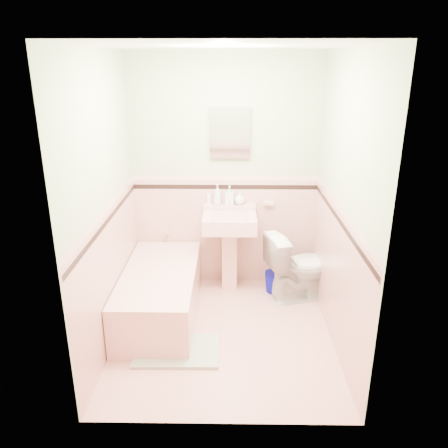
{
  "coord_description": "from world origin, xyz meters",
  "views": [
    {
      "loc": [
        0.06,
        -3.57,
        2.39
      ],
      "look_at": [
        0.0,
        0.25,
        1.0
      ],
      "focal_mm": 35.9,
      "sensor_mm": 36.0,
      "label": 1
    }
  ],
  "objects_px": {
    "soap_bottle_left": "(217,195)",
    "shoe": "(160,349)",
    "toilet": "(301,266)",
    "medicine_cabinet": "(230,133)",
    "bathtub": "(160,295)",
    "soap_bottle_right": "(240,198)",
    "bucket": "(274,282)",
    "sink": "(229,253)",
    "soap_bottle_mid": "(229,195)"
  },
  "relations": [
    {
      "from": "toilet",
      "to": "medicine_cabinet",
      "type": "bearing_deg",
      "value": 47.31
    },
    {
      "from": "soap_bottle_mid",
      "to": "bucket",
      "type": "distance_m",
      "value": 1.07
    },
    {
      "from": "medicine_cabinet",
      "to": "soap_bottle_mid",
      "type": "bearing_deg",
      "value": -96.03
    },
    {
      "from": "soap_bottle_left",
      "to": "soap_bottle_right",
      "type": "xyz_separation_m",
      "value": [
        0.24,
        0.0,
        -0.04
      ]
    },
    {
      "from": "bucket",
      "to": "shoe",
      "type": "xyz_separation_m",
      "value": [
        -1.09,
        -1.16,
        -0.05
      ]
    },
    {
      "from": "soap_bottle_right",
      "to": "toilet",
      "type": "distance_m",
      "value": 0.97
    },
    {
      "from": "bathtub",
      "to": "soap_bottle_left",
      "type": "bearing_deg",
      "value": 52.34
    },
    {
      "from": "sink",
      "to": "soap_bottle_left",
      "type": "height_order",
      "value": "soap_bottle_left"
    },
    {
      "from": "bathtub",
      "to": "sink",
      "type": "relative_size",
      "value": 1.7
    },
    {
      "from": "soap_bottle_mid",
      "to": "bucket",
      "type": "xyz_separation_m",
      "value": [
        0.5,
        -0.2,
        -0.93
      ]
    },
    {
      "from": "bathtub",
      "to": "soap_bottle_right",
      "type": "height_order",
      "value": "soap_bottle_right"
    },
    {
      "from": "bucket",
      "to": "medicine_cabinet",
      "type": "bearing_deg",
      "value": 154.74
    },
    {
      "from": "bathtub",
      "to": "bucket",
      "type": "relative_size",
      "value": 6.72
    },
    {
      "from": "bathtub",
      "to": "soap_bottle_left",
      "type": "height_order",
      "value": "soap_bottle_left"
    },
    {
      "from": "shoe",
      "to": "sink",
      "type": "bearing_deg",
      "value": 74.07
    },
    {
      "from": "sink",
      "to": "toilet",
      "type": "distance_m",
      "value": 0.77
    },
    {
      "from": "sink",
      "to": "medicine_cabinet",
      "type": "bearing_deg",
      "value": 90.0
    },
    {
      "from": "soap_bottle_mid",
      "to": "soap_bottle_right",
      "type": "distance_m",
      "value": 0.11
    },
    {
      "from": "toilet",
      "to": "sink",
      "type": "bearing_deg",
      "value": 61.58
    },
    {
      "from": "sink",
      "to": "soap_bottle_mid",
      "type": "xyz_separation_m",
      "value": [
        -0.0,
        0.18,
        0.6
      ]
    },
    {
      "from": "sink",
      "to": "soap_bottle_left",
      "type": "bearing_deg",
      "value": 126.25
    },
    {
      "from": "soap_bottle_left",
      "to": "soap_bottle_right",
      "type": "bearing_deg",
      "value": 0.0
    },
    {
      "from": "soap_bottle_mid",
      "to": "soap_bottle_right",
      "type": "relative_size",
      "value": 1.41
    },
    {
      "from": "soap_bottle_left",
      "to": "shoe",
      "type": "height_order",
      "value": "soap_bottle_left"
    },
    {
      "from": "soap_bottle_left",
      "to": "toilet",
      "type": "height_order",
      "value": "soap_bottle_left"
    },
    {
      "from": "sink",
      "to": "bucket",
      "type": "relative_size",
      "value": 3.94
    },
    {
      "from": "bathtub",
      "to": "bucket",
      "type": "bearing_deg",
      "value": 23.27
    },
    {
      "from": "shoe",
      "to": "soap_bottle_left",
      "type": "bearing_deg",
      "value": 81.97
    },
    {
      "from": "bathtub",
      "to": "sink",
      "type": "bearing_deg",
      "value": 37.93
    },
    {
      "from": "shoe",
      "to": "bucket",
      "type": "bearing_deg",
      "value": 57.44
    },
    {
      "from": "soap_bottle_mid",
      "to": "shoe",
      "type": "bearing_deg",
      "value": -113.21
    },
    {
      "from": "medicine_cabinet",
      "to": "soap_bottle_left",
      "type": "relative_size",
      "value": 2.38
    },
    {
      "from": "sink",
      "to": "bathtub",
      "type": "bearing_deg",
      "value": -142.07
    },
    {
      "from": "soap_bottle_right",
      "to": "shoe",
      "type": "bearing_deg",
      "value": -116.94
    },
    {
      "from": "soap_bottle_left",
      "to": "shoe",
      "type": "distance_m",
      "value": 1.75
    },
    {
      "from": "soap_bottle_left",
      "to": "soap_bottle_mid",
      "type": "xyz_separation_m",
      "value": [
        0.13,
        0.0,
        -0.01
      ]
    },
    {
      "from": "bathtub",
      "to": "sink",
      "type": "distance_m",
      "value": 0.89
    },
    {
      "from": "sink",
      "to": "shoe",
      "type": "distance_m",
      "value": 1.38
    },
    {
      "from": "sink",
      "to": "medicine_cabinet",
      "type": "distance_m",
      "value": 1.28
    },
    {
      "from": "sink",
      "to": "shoe",
      "type": "bearing_deg",
      "value": -116.4
    },
    {
      "from": "bathtub",
      "to": "shoe",
      "type": "height_order",
      "value": "bathtub"
    },
    {
      "from": "bathtub",
      "to": "toilet",
      "type": "xyz_separation_m",
      "value": [
        1.43,
        0.37,
        0.14
      ]
    },
    {
      "from": "bathtub",
      "to": "medicine_cabinet",
      "type": "relative_size",
      "value": 2.94
    },
    {
      "from": "bucket",
      "to": "bathtub",
      "type": "bearing_deg",
      "value": -156.73
    },
    {
      "from": "bucket",
      "to": "soap_bottle_right",
      "type": "bearing_deg",
      "value": 152.43
    },
    {
      "from": "soap_bottle_left",
      "to": "bucket",
      "type": "height_order",
      "value": "soap_bottle_left"
    },
    {
      "from": "sink",
      "to": "soap_bottle_right",
      "type": "xyz_separation_m",
      "value": [
        0.11,
        0.18,
        0.57
      ]
    },
    {
      "from": "soap_bottle_left",
      "to": "shoe",
      "type": "xyz_separation_m",
      "value": [
        -0.46,
        -1.37,
        -0.99
      ]
    },
    {
      "from": "soap_bottle_left",
      "to": "bathtub",
      "type": "bearing_deg",
      "value": -127.66
    },
    {
      "from": "medicine_cabinet",
      "to": "soap_bottle_right",
      "type": "bearing_deg",
      "value": -15.91
    }
  ]
}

